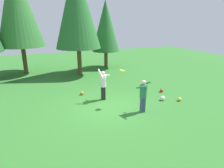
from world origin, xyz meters
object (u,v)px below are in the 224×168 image
(frisbee, at_px, (122,71))
(ball_yellow, at_px, (180,99))
(ball_red, at_px, (161,91))
(ball_white, at_px, (163,98))
(tree_right, at_px, (106,26))
(tree_left, at_px, (17,4))
(person_thrower, at_px, (103,83))
(person_catcher, at_px, (143,93))
(tree_center, at_px, (77,6))
(ball_orange, at_px, (82,93))

(frisbee, height_order, ball_yellow, frisbee)
(ball_red, bearing_deg, ball_white, -124.05)
(tree_right, bearing_deg, ball_yellow, -85.52)
(tree_left, xyz_separation_m, tree_right, (7.09, -0.65, -1.65))
(person_thrower, height_order, frisbee, frisbee)
(ball_yellow, xyz_separation_m, ball_white, (-0.81, 0.43, 0.02))
(person_catcher, relative_size, tree_center, 0.19)
(ball_red, relative_size, tree_center, 0.02)
(ball_red, xyz_separation_m, tree_left, (-7.76, 8.49, 5.34))
(person_thrower, relative_size, ball_red, 8.58)
(person_thrower, bearing_deg, ball_orange, -171.99)
(tree_center, height_order, tree_left, tree_left)
(frisbee, height_order, ball_orange, frisbee)
(person_catcher, xyz_separation_m, tree_left, (-5.22, 10.41, 4.50))
(ball_orange, relative_size, ball_white, 0.82)
(tree_left, relative_size, tree_right, 1.43)
(ball_red, bearing_deg, ball_orange, 162.81)
(frisbee, height_order, tree_left, tree_left)
(ball_white, bearing_deg, ball_yellow, -28.05)
(ball_yellow, bearing_deg, frisbee, 166.93)
(frisbee, relative_size, ball_white, 1.31)
(frisbee, distance_m, tree_left, 11.00)
(person_catcher, relative_size, tree_right, 0.26)
(person_catcher, xyz_separation_m, ball_red, (2.54, 1.92, -0.84))
(ball_yellow, bearing_deg, tree_right, 94.48)
(frisbee, distance_m, tree_center, 7.87)
(ball_white, xyz_separation_m, tree_right, (0.08, 8.94, 3.67))
(person_catcher, distance_m, tree_left, 12.48)
(tree_left, bearing_deg, ball_white, -53.87)
(ball_yellow, xyz_separation_m, tree_left, (-7.82, 10.03, 5.34))
(person_catcher, height_order, ball_orange, person_catcher)
(frisbee, relative_size, ball_red, 1.59)
(person_catcher, relative_size, ball_white, 6.28)
(frisbee, xyz_separation_m, tree_right, (2.43, 8.64, 1.94))
(frisbee, xyz_separation_m, ball_orange, (-1.56, 2.25, -1.75))
(person_thrower, height_order, ball_yellow, person_thrower)
(person_catcher, height_order, ball_white, person_catcher)
(ball_yellow, distance_m, tree_left, 13.79)
(tree_center, bearing_deg, person_catcher, -82.58)
(ball_yellow, distance_m, tree_center, 10.05)
(person_catcher, distance_m, ball_white, 2.12)
(tree_left, bearing_deg, ball_red, -47.56)
(frisbee, relative_size, tree_left, 0.04)
(frisbee, bearing_deg, tree_right, 74.28)
(ball_red, xyz_separation_m, ball_white, (-0.75, -1.11, 0.02))
(tree_right, bearing_deg, ball_orange, -121.98)
(ball_orange, relative_size, ball_yellow, 1.02)
(tree_right, bearing_deg, ball_red, -85.08)
(person_thrower, height_order, ball_white, person_thrower)
(frisbee, relative_size, ball_yellow, 1.62)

